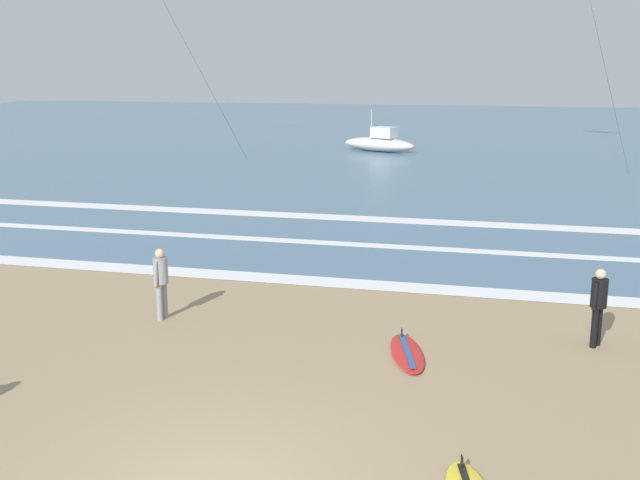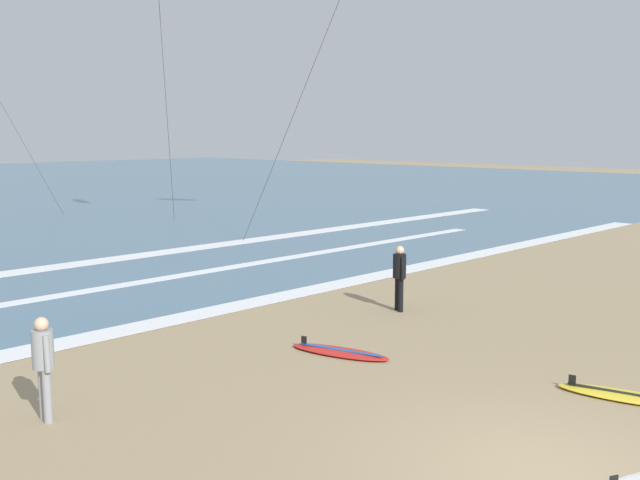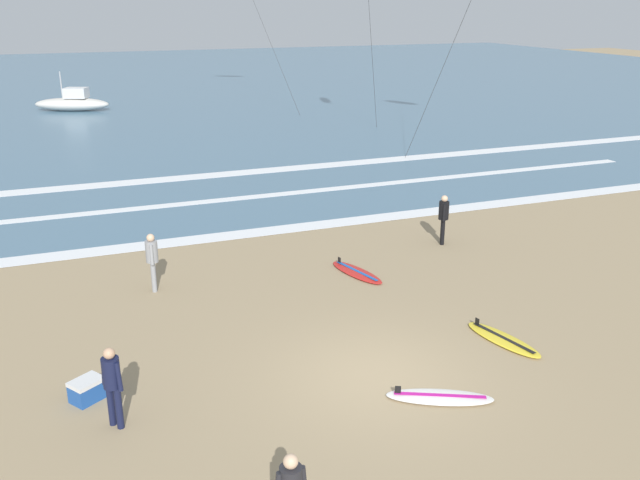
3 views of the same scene
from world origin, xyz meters
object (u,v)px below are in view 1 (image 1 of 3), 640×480
at_px(surfer_foreground_main, 599,300).
at_px(surfer_left_near, 161,277).
at_px(surfboard_near_water, 407,353).
at_px(offshore_boat, 380,143).

xyz_separation_m(surfer_foreground_main, surfer_left_near, (-9.14, -0.50, 0.00)).
bearing_deg(surfer_foreground_main, surfboard_near_water, -159.01).
height_order(surfer_left_near, surfboard_near_water, surfer_left_near).
bearing_deg(surfboard_near_water, surfer_left_near, 170.96).
bearing_deg(surfer_foreground_main, surfer_left_near, -176.88).
height_order(surfer_foreground_main, surfer_left_near, same).
distance_m(surfer_foreground_main, surfer_left_near, 9.16).
distance_m(surfer_left_near, surfboard_near_water, 5.69).
xyz_separation_m(surfer_left_near, offshore_boat, (-0.71, 34.17, -0.40)).
relative_size(surfer_left_near, surfboard_near_water, 0.73).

